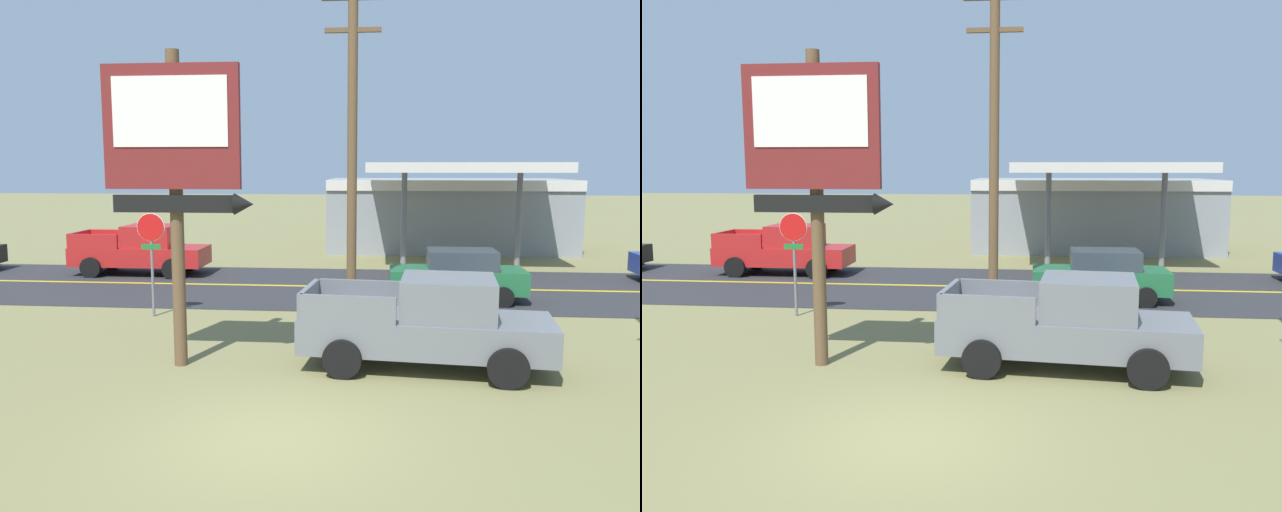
# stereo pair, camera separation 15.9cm
# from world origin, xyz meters

# --- Properties ---
(ground_plane) EXTENTS (180.00, 180.00, 0.00)m
(ground_plane) POSITION_xyz_m (0.00, 0.00, 0.00)
(ground_plane) COLOR olive
(road_asphalt) EXTENTS (140.00, 8.00, 0.02)m
(road_asphalt) POSITION_xyz_m (0.00, 13.00, 0.01)
(road_asphalt) COLOR #2B2B2D
(road_asphalt) RESTS_ON ground
(road_centre_line) EXTENTS (126.00, 0.20, 0.01)m
(road_centre_line) POSITION_xyz_m (0.00, 13.00, 0.02)
(road_centre_line) COLOR gold
(road_centre_line) RESTS_ON road_asphalt
(motel_sign) EXTENTS (3.08, 0.54, 6.58)m
(motel_sign) POSITION_xyz_m (-2.53, 3.50, 4.43)
(motel_sign) COLOR brown
(motel_sign) RESTS_ON ground
(stop_sign) EXTENTS (0.80, 0.08, 2.95)m
(stop_sign) POSITION_xyz_m (-4.76, 8.00, 2.03)
(stop_sign) COLOR slate
(stop_sign) RESTS_ON ground
(utility_pole) EXTENTS (1.62, 0.26, 9.00)m
(utility_pole) POSITION_xyz_m (0.88, 7.71, 4.76)
(utility_pole) COLOR brown
(utility_pole) RESTS_ON ground
(gas_station) EXTENTS (12.00, 11.50, 4.40)m
(gas_station) POSITION_xyz_m (5.02, 24.01, 1.94)
(gas_station) COLOR gray
(gas_station) RESTS_ON ground
(pickup_grey_parked_on_lawn) EXTENTS (5.36, 2.62, 1.96)m
(pickup_grey_parked_on_lawn) POSITION_xyz_m (2.68, 3.91, 0.96)
(pickup_grey_parked_on_lawn) COLOR slate
(pickup_grey_parked_on_lawn) RESTS_ON ground
(pickup_red_on_road) EXTENTS (5.20, 2.24, 1.96)m
(pickup_red_on_road) POSITION_xyz_m (-7.71, 15.00, 0.96)
(pickup_red_on_road) COLOR red
(pickup_red_on_road) RESTS_ON ground
(car_green_near_lane) EXTENTS (4.20, 2.00, 1.64)m
(car_green_near_lane) POSITION_xyz_m (4.10, 11.00, 0.83)
(car_green_near_lane) COLOR #1E6038
(car_green_near_lane) RESTS_ON ground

